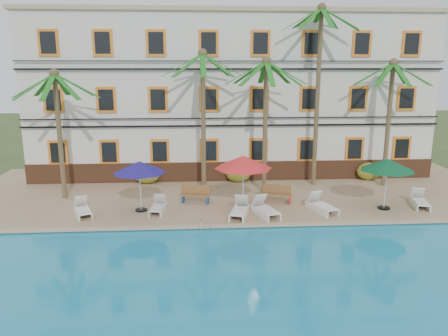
{
  "coord_description": "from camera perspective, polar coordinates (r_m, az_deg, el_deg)",
  "views": [
    {
      "loc": [
        -2.3,
        -19.05,
        7.23
      ],
      "look_at": [
        -0.87,
        3.0,
        2.0
      ],
      "focal_mm": 35.0,
      "sensor_mm": 36.0,
      "label": 1
    }
  ],
  "objects": [
    {
      "name": "hotel_building",
      "position": [
        29.19,
        0.83,
        9.67
      ],
      "size": [
        25.4,
        6.44,
        10.22
      ],
      "color": "silver",
      "rests_on": "pool_deck"
    },
    {
      "name": "umbrella_red",
      "position": [
        21.06,
        2.55,
        0.75
      ],
      "size": [
        2.82,
        2.82,
        2.81
      ],
      "color": "black",
      "rests_on": "pool_deck"
    },
    {
      "name": "swimming_pool",
      "position": [
        14.19,
        6.4,
        -16.94
      ],
      "size": [
        26.0,
        12.0,
        0.2
      ],
      "primitive_type": "cube",
      "color": "#1789B2",
      "rests_on": "ground"
    },
    {
      "name": "lounger_b",
      "position": [
        21.55,
        -8.61,
        -5.02
      ],
      "size": [
        0.78,
        1.74,
        0.79
      ],
      "color": "white",
      "rests_on": "pool_deck"
    },
    {
      "name": "ground",
      "position": [
        20.51,
        2.99,
        -7.35
      ],
      "size": [
        100.0,
        100.0,
        0.0
      ],
      "primitive_type": "plane",
      "color": "#384C23",
      "rests_on": "ground"
    },
    {
      "name": "palm_b",
      "position": [
        24.13,
        -2.75,
        8.7
      ],
      "size": [
        4.39,
        4.39,
        7.84
      ],
      "color": "brown",
      "rests_on": "pool_deck"
    },
    {
      "name": "lounger_e",
      "position": [
        21.92,
        12.58,
        -4.78
      ],
      "size": [
        1.26,
        2.04,
        0.91
      ],
      "color": "white",
      "rests_on": "pool_deck"
    },
    {
      "name": "shrub_left",
      "position": [
        26.62,
        -10.01,
        -0.87
      ],
      "size": [
        1.5,
        0.9,
        1.1
      ],
      "primitive_type": "ellipsoid",
      "color": "#345F1B",
      "rests_on": "pool_deck"
    },
    {
      "name": "shrub_right",
      "position": [
        28.52,
        18.38,
        -0.41
      ],
      "size": [
        1.5,
        0.9,
        1.1
      ],
      "primitive_type": "ellipsoid",
      "color": "#345F1B",
      "rests_on": "pool_deck"
    },
    {
      "name": "lounger_a",
      "position": [
        21.91,
        -17.96,
        -5.19
      ],
      "size": [
        1.25,
        1.87,
        0.84
      ],
      "color": "white",
      "rests_on": "pool_deck"
    },
    {
      "name": "bench_right",
      "position": [
        22.88,
        6.98,
        -3.32
      ],
      "size": [
        1.57,
        0.84,
        0.93
      ],
      "color": "olive",
      "rests_on": "pool_deck"
    },
    {
      "name": "umbrella_blue",
      "position": [
        21.32,
        -11.01,
        0.08
      ],
      "size": [
        2.57,
        2.57,
        2.57
      ],
      "color": "black",
      "rests_on": "pool_deck"
    },
    {
      "name": "shrub_mid",
      "position": [
        26.57,
        1.9,
        -0.7
      ],
      "size": [
        1.5,
        0.9,
        1.1
      ],
      "primitive_type": "ellipsoid",
      "color": "#345F1B",
      "rests_on": "pool_deck"
    },
    {
      "name": "lounger_f",
      "position": [
        24.21,
        24.18,
        -3.96
      ],
      "size": [
        1.08,
        1.93,
        0.86
      ],
      "color": "white",
      "rests_on": "pool_deck"
    },
    {
      "name": "palm_d",
      "position": [
        25.84,
        12.25,
        11.8
      ],
      "size": [
        4.39,
        4.39,
        10.29
      ],
      "color": "brown",
      "rests_on": "pool_deck"
    },
    {
      "name": "pool_coping",
      "position": [
        19.58,
        3.31,
        -7.51
      ],
      "size": [
        30.0,
        0.35,
        0.06
      ],
      "primitive_type": "cube",
      "color": "tan",
      "rests_on": "pool_deck"
    },
    {
      "name": "palm_e",
      "position": [
        26.83,
        20.85,
        7.71
      ],
      "size": [
        4.39,
        4.39,
        7.35
      ],
      "color": "brown",
      "rests_on": "pool_deck"
    },
    {
      "name": "palm_c",
      "position": [
        23.75,
        5.45,
        8.02
      ],
      "size": [
        4.39,
        4.39,
        7.43
      ],
      "color": "brown",
      "rests_on": "pool_deck"
    },
    {
      "name": "lounger_c",
      "position": [
        20.75,
        2.04,
        -5.48
      ],
      "size": [
        1.17,
        2.04,
        0.91
      ],
      "color": "white",
      "rests_on": "pool_deck"
    },
    {
      "name": "palm_a",
      "position": [
        24.17,
        -20.88,
        6.43
      ],
      "size": [
        4.39,
        4.39,
        6.81
      ],
      "color": "brown",
      "rests_on": "pool_deck"
    },
    {
      "name": "umbrella_green",
      "position": [
        22.66,
        20.58,
        0.37
      ],
      "size": [
        2.62,
        2.62,
        2.62
      ],
      "color": "black",
      "rests_on": "pool_deck"
    },
    {
      "name": "lounger_d",
      "position": [
        20.94,
        5.38,
        -5.36
      ],
      "size": [
        1.24,
        2.06,
        0.92
      ],
      "color": "white",
      "rests_on": "pool_deck"
    },
    {
      "name": "bench_left",
      "position": [
        22.67,
        -3.71,
        -3.41
      ],
      "size": [
        1.56,
        0.75,
        0.93
      ],
      "color": "olive",
      "rests_on": "pool_deck"
    },
    {
      "name": "pool_ladder",
      "position": [
        19.36,
        -2.32,
        -7.83
      ],
      "size": [
        0.54,
        0.74,
        0.74
      ],
      "color": "silver",
      "rests_on": "ground"
    },
    {
      "name": "pool_deck",
      "position": [
        25.19,
        1.69,
        -3.08
      ],
      "size": [
        30.0,
        12.0,
        0.25
      ],
      "primitive_type": "cube",
      "color": "tan",
      "rests_on": "ground"
    }
  ]
}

